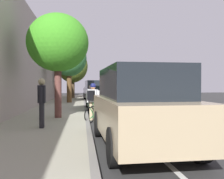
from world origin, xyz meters
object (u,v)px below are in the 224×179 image
object	(u,v)px
parked_pickup_silver_nearest	(92,90)
street_tree_mid_block	(69,59)
cyclist_with_backpack	(93,98)
parked_suv_grey_second	(95,90)
parked_sedan_green_mid	(103,99)
parked_suv_tan_far	(139,106)
bicycle_at_curb	(98,113)
street_tree_far_end	(58,43)
street_tree_near_cyclist	(73,66)
pedestrian_on_phone	(42,100)

from	to	relation	value
parked_pickup_silver_nearest	street_tree_mid_block	size ratio (longest dim) A/B	1.07
cyclist_with_backpack	parked_suv_grey_second	bearing A→B (deg)	-93.19
parked_sedan_green_mid	parked_suv_tan_far	bearing A→B (deg)	91.25
parked_sedan_green_mid	parked_suv_tan_far	distance (m)	8.79
parked_pickup_silver_nearest	parked_suv_tan_far	xyz separation A→B (m)	(-0.11, 26.37, 0.13)
bicycle_at_curb	cyclist_with_backpack	world-z (taller)	cyclist_with_backpack
street_tree_far_end	bicycle_at_curb	bearing A→B (deg)	164.12
street_tree_far_end	cyclist_with_backpack	bearing A→B (deg)	177.65
parked_suv_grey_second	street_tree_far_end	bearing A→B (deg)	80.51
parked_suv_tan_far	cyclist_with_backpack	size ratio (longest dim) A/B	2.90
parked_suv_grey_second	street_tree_near_cyclist	bearing A→B (deg)	-56.42
parked_suv_tan_far	street_tree_mid_block	size ratio (longest dim) A/B	0.94
bicycle_at_curb	street_tree_far_end	distance (m)	3.50
parked_pickup_silver_nearest	street_tree_near_cyclist	xyz separation A→B (m)	(2.35, 4.41, 2.69)
parked_pickup_silver_nearest	pedestrian_on_phone	world-z (taller)	parked_pickup_silver_nearest
parked_sedan_green_mid	pedestrian_on_phone	world-z (taller)	pedestrian_on_phone
parked_pickup_silver_nearest	parked_suv_tan_far	bearing A→B (deg)	90.24
parked_suv_tan_far	parked_suv_grey_second	bearing A→B (deg)	-89.39
parked_pickup_silver_nearest	street_tree_near_cyclist	world-z (taller)	street_tree_near_cyclist
street_tree_near_cyclist	street_tree_far_end	distance (m)	16.94
cyclist_with_backpack	street_tree_far_end	xyz separation A→B (m)	(1.50, -0.06, 2.38)
parked_suv_tan_far	street_tree_far_end	size ratio (longest dim) A/B	1.06
street_tree_far_end	pedestrian_on_phone	xyz separation A→B (m)	(0.29, 2.60, -2.31)
parked_pickup_silver_nearest	bicycle_at_curb	distance (m)	21.85
cyclist_with_backpack	street_tree_far_end	bearing A→B (deg)	-2.35
parked_suv_tan_far	street_tree_mid_block	distance (m)	15.20
parked_suv_grey_second	pedestrian_on_phone	size ratio (longest dim) A/B	2.94
parked_pickup_silver_nearest	parked_suv_grey_second	distance (m)	7.82
parked_suv_tan_far	street_tree_near_cyclist	world-z (taller)	street_tree_near_cyclist
parked_suv_tan_far	street_tree_near_cyclist	xyz separation A→B (m)	(2.46, -21.96, 2.56)
bicycle_at_curb	street_tree_far_end	xyz separation A→B (m)	(1.72, -0.49, 3.01)
parked_pickup_silver_nearest	bicycle_at_curb	size ratio (longest dim) A/B	4.32
cyclist_with_backpack	pedestrian_on_phone	bearing A→B (deg)	54.78
street_tree_near_cyclist	street_tree_mid_block	world-z (taller)	street_tree_near_cyclist
street_tree_far_end	pedestrian_on_phone	size ratio (longest dim) A/B	2.75
street_tree_mid_block	parked_suv_tan_far	bearing A→B (deg)	99.47
street_tree_mid_block	street_tree_near_cyclist	bearing A→B (deg)	-90.00
cyclist_with_backpack	street_tree_near_cyclist	distance (m)	17.26
parked_suv_grey_second	bicycle_at_curb	xyz separation A→B (m)	(0.55, 14.02, -0.67)
street_tree_far_end	parked_pickup_silver_nearest	bearing A→B (deg)	-96.28
parked_pickup_silver_nearest	parked_sedan_green_mid	xyz separation A→B (m)	(0.08, 17.59, -0.15)
parked_suv_tan_far	bicycle_at_curb	size ratio (longest dim) A/B	3.80
bicycle_at_curb	cyclist_with_backpack	size ratio (longest dim) A/B	0.76
parked_suv_grey_second	street_tree_near_cyclist	world-z (taller)	street_tree_near_cyclist
cyclist_with_backpack	street_tree_mid_block	bearing A→B (deg)	-81.27
parked_suv_tan_far	street_tree_near_cyclist	size ratio (longest dim) A/B	0.90
parked_suv_grey_second	street_tree_far_end	xyz separation A→B (m)	(2.26, 13.53, 2.34)
street_tree_near_cyclist	pedestrian_on_phone	world-z (taller)	street_tree_near_cyclist
parked_suv_grey_second	bicycle_at_curb	size ratio (longest dim) A/B	3.84
street_tree_near_cyclist	street_tree_far_end	world-z (taller)	street_tree_near_cyclist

